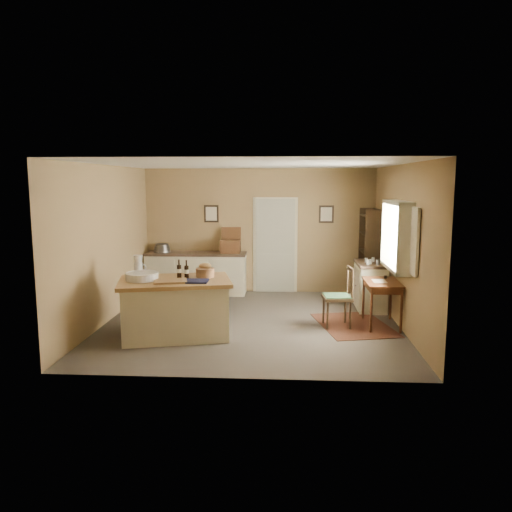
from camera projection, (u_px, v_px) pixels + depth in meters
The scene contains 16 objects.
ground at pixel (251, 322), 8.64m from camera, with size 5.00×5.00×0.00m, color #63574B.
wall_back at pixel (259, 231), 10.91m from camera, with size 5.00×0.10×2.70m, color olive.
wall_front at pixel (237, 271), 5.97m from camera, with size 5.00×0.10×2.70m, color olive.
wall_left at pixel (107, 244), 8.59m from camera, with size 0.10×5.00×2.70m, color olive.
wall_right at pixel (401, 246), 8.29m from camera, with size 0.10×5.00×2.70m, color olive.
ceiling at pixel (251, 164), 8.24m from camera, with size 5.00×5.00×0.00m, color silver.
door at pixel (275, 244), 10.90m from camera, with size 0.97×0.06×2.11m, color #A5A38E.
framed_prints at pixel (268, 214), 10.82m from camera, with size 2.82×0.02×0.38m.
window at pixel (400, 236), 8.07m from camera, with size 0.25×1.99×1.12m.
work_island at pixel (175, 306), 7.80m from camera, with size 1.91×1.47×1.20m.
sideboard at pixel (197, 272), 10.82m from camera, with size 2.17×0.61×1.18m.
rug at pixel (354, 325), 8.47m from camera, with size 1.10×1.60×0.01m, color #572B1A.
writing_desk at pixel (382, 287), 8.34m from camera, with size 0.56×0.91×0.82m.
desk_chair at pixel (337, 298), 8.33m from camera, with size 0.46×0.46×0.99m, color #2F2013, non-canonical shape.
right_cabinet at pixel (370, 285), 9.49m from camera, with size 0.54×0.96×0.99m.
shelving_unit at pixel (371, 254), 10.34m from camera, with size 0.32×0.84×1.86m.
Camera 1 is at (0.59, -8.36, 2.41)m, focal length 35.00 mm.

